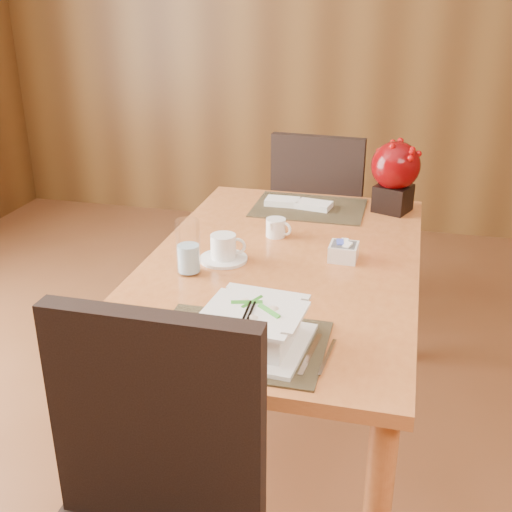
% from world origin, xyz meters
% --- Properties ---
extents(back_wall, '(5.00, 0.02, 2.80)m').
position_xyz_m(back_wall, '(0.00, 3.00, 1.40)').
color(back_wall, brown).
rests_on(back_wall, ground).
extents(dining_table, '(0.90, 1.50, 0.75)m').
position_xyz_m(dining_table, '(0.00, 0.60, 0.65)').
color(dining_table, '#C56E36').
rests_on(dining_table, ground).
extents(placemat_near, '(0.45, 0.33, 0.01)m').
position_xyz_m(placemat_near, '(0.00, 0.05, 0.75)').
color(placemat_near, black).
rests_on(placemat_near, dining_table).
extents(placemat_far, '(0.45, 0.33, 0.01)m').
position_xyz_m(placemat_far, '(0.00, 1.15, 0.75)').
color(placemat_far, black).
rests_on(placemat_far, dining_table).
extents(soup_setting, '(0.29, 0.29, 0.11)m').
position_xyz_m(soup_setting, '(0.04, 0.05, 0.80)').
color(soup_setting, white).
rests_on(soup_setting, dining_table).
extents(coffee_cup, '(0.16, 0.16, 0.09)m').
position_xyz_m(coffee_cup, '(-0.19, 0.56, 0.79)').
color(coffee_cup, white).
rests_on(coffee_cup, dining_table).
extents(water_glass, '(0.09, 0.09, 0.18)m').
position_xyz_m(water_glass, '(-0.27, 0.44, 0.84)').
color(water_glass, silver).
rests_on(water_glass, dining_table).
extents(creamer_jug, '(0.12, 0.12, 0.07)m').
position_xyz_m(creamer_jug, '(-0.07, 0.81, 0.78)').
color(creamer_jug, white).
rests_on(creamer_jug, dining_table).
extents(sugar_caddy, '(0.10, 0.10, 0.06)m').
position_xyz_m(sugar_caddy, '(0.20, 0.66, 0.78)').
color(sugar_caddy, white).
rests_on(sugar_caddy, dining_table).
extents(berry_decor, '(0.19, 0.19, 0.29)m').
position_xyz_m(berry_decor, '(0.33, 1.20, 0.91)').
color(berry_decor, black).
rests_on(berry_decor, dining_table).
extents(napkins_far, '(0.28, 0.12, 0.02)m').
position_xyz_m(napkins_far, '(-0.04, 1.15, 0.77)').
color(napkins_far, white).
rests_on(napkins_far, dining_table).
extents(bread_plate, '(0.18, 0.18, 0.01)m').
position_xyz_m(bread_plate, '(-0.32, -0.07, 0.75)').
color(bread_plate, white).
rests_on(bread_plate, dining_table).
extents(far_chair, '(0.48, 0.48, 0.97)m').
position_xyz_m(far_chair, '(-0.02, 1.63, 0.55)').
color(far_chair, black).
rests_on(far_chair, ground).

